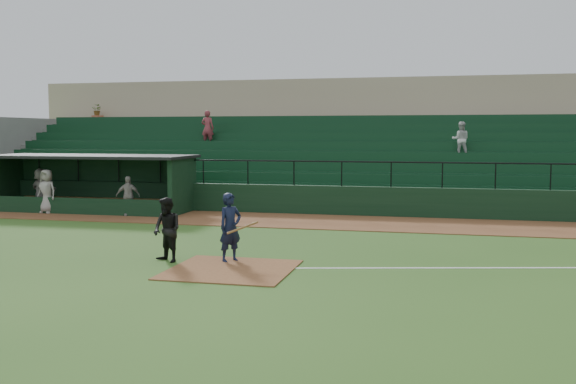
# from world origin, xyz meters

# --- Properties ---
(ground) EXTENTS (90.00, 90.00, 0.00)m
(ground) POSITION_xyz_m (0.00, 0.00, 0.00)
(ground) COLOR #2D531B
(ground) RESTS_ON ground
(warning_track) EXTENTS (40.00, 4.00, 0.03)m
(warning_track) POSITION_xyz_m (0.00, 8.00, 0.01)
(warning_track) COLOR brown
(warning_track) RESTS_ON ground
(home_plate_dirt) EXTENTS (3.00, 3.00, 0.03)m
(home_plate_dirt) POSITION_xyz_m (0.00, -1.00, 0.01)
(home_plate_dirt) COLOR brown
(home_plate_dirt) RESTS_ON ground
(foul_line) EXTENTS (17.49, 4.44, 0.01)m
(foul_line) POSITION_xyz_m (8.00, 1.20, 0.01)
(foul_line) COLOR white
(foul_line) RESTS_ON ground
(stadium_structure) EXTENTS (38.00, 13.08, 6.40)m
(stadium_structure) POSITION_xyz_m (-0.00, 16.46, 2.30)
(stadium_structure) COLOR black
(stadium_structure) RESTS_ON ground
(dugout) EXTENTS (8.90, 3.20, 2.42)m
(dugout) POSITION_xyz_m (-9.75, 9.56, 1.33)
(dugout) COLOR black
(dugout) RESTS_ON ground
(batter_at_plate) EXTENTS (1.17, 0.79, 1.82)m
(batter_at_plate) POSITION_xyz_m (-0.34, -0.02, 0.91)
(batter_at_plate) COLOR black
(batter_at_plate) RESTS_ON ground
(umpire) EXTENTS (1.03, 0.95, 1.70)m
(umpire) POSITION_xyz_m (-1.95, -0.41, 0.85)
(umpire) COLOR black
(umpire) RESTS_ON ground
(dugout_player_a) EXTENTS (1.01, 0.76, 1.60)m
(dugout_player_a) POSITION_xyz_m (-7.35, 7.84, 0.83)
(dugout_player_a) COLOR #A09A96
(dugout_player_a) RESTS_ON warning_track
(dugout_player_b) EXTENTS (0.97, 0.70, 1.82)m
(dugout_player_b) POSITION_xyz_m (-11.03, 7.82, 0.94)
(dugout_player_b) COLOR #99958F
(dugout_player_b) RESTS_ON warning_track
(dugout_player_c) EXTENTS (1.76, 1.25, 1.83)m
(dugout_player_c) POSITION_xyz_m (-11.74, 8.46, 0.95)
(dugout_player_c) COLOR gray
(dugout_player_c) RESTS_ON warning_track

